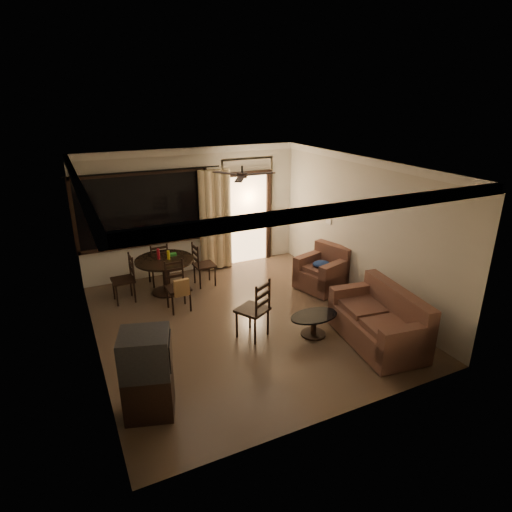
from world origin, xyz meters
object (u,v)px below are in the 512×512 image
dining_chair_east (204,272)px  dining_chair_south (179,295)px  dining_chair_north (159,272)px  sofa (381,323)px  dining_table (165,266)px  coffee_table (314,322)px  armchair (324,272)px  side_chair (253,320)px  tv_cabinet (147,374)px  dining_chair_west (125,288)px

dining_chair_east → dining_chair_south: bearing=135.7°
dining_chair_north → sofa: size_ratio=0.53×
dining_table → coffee_table: (1.83, -2.74, -0.33)m
dining_chair_east → sofa: 3.90m
dining_chair_east → dining_chair_south: 1.20m
dining_chair_south → armchair: size_ratio=0.87×
armchair → coffee_table: armchair is taller
dining_chair_east → armchair: size_ratio=0.87×
dining_chair_east → dining_chair_south: same height
dining_chair_south → coffee_table: bearing=-47.8°
dining_table → dining_chair_east: (0.83, 0.02, -0.30)m
dining_chair_north → sofa: 4.75m
dining_chair_south → side_chair: 1.71m
dining_chair_east → side_chair: 2.36m
dining_chair_south → tv_cabinet: 2.82m
dining_chair_north → dining_table: bearing=91.2°
dining_chair_west → coffee_table: dining_chair_west is taller
dining_table → tv_cabinet: 3.60m
tv_cabinet → armchair: (4.15, 2.21, -0.22)m
dining_chair_north → armchair: size_ratio=0.87×
dining_table → tv_cabinet: size_ratio=1.02×
dining_chair_south → dining_chair_east: bearing=45.7°
dining_table → tv_cabinet: tv_cabinet is taller
dining_chair_east → dining_chair_south: (-0.81, -0.88, 0.02)m
dining_chair_west → coffee_table: size_ratio=1.10×
dining_chair_east → sofa: size_ratio=0.53×
dining_chair_west → dining_chair_north: same height
dining_chair_east → dining_chair_north: size_ratio=1.00×
side_chair → dining_chair_west: bearing=-82.5°
dining_chair_north → armchair: (3.08, -1.71, 0.08)m
dining_chair_south → coffee_table: dining_chair_south is taller
dining_chair_east → tv_cabinet: tv_cabinet is taller
sofa → tv_cabinet: bearing=-172.1°
sofa → armchair: 2.21m
dining_chair_west → side_chair: size_ratio=0.90×
side_chair → sofa: bearing=119.9°
dining_chair_east → tv_cabinet: bearing=149.0°
dining_chair_north → side_chair: bearing=106.1°
dining_chair_east → dining_chair_west: bearing=90.0°
sofa → coffee_table: bearing=149.5°
dining_chair_north → sofa: dining_chair_north is taller
dining_chair_south → sofa: size_ratio=0.53×
dining_table → dining_chair_north: dining_table is taller
dining_chair_west → tv_cabinet: bearing=-6.1°
dining_chair_south → side_chair: size_ratio=0.90×
dining_chair_south → sofa: dining_chair_south is taller
tv_cabinet → armchair: bearing=45.0°
dining_chair_north → dining_chair_east: bearing=149.7°
armchair → side_chair: (-2.17, -1.11, -0.05)m
dining_chair_south → tv_cabinet: (-1.12, -2.57, 0.28)m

